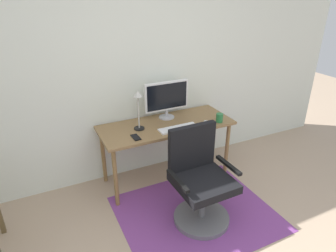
{
  "coord_description": "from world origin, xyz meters",
  "views": [
    {
      "loc": [
        -0.95,
        -0.87,
        2.09
      ],
      "look_at": [
        0.24,
        1.58,
        0.8
      ],
      "focal_mm": 31.85,
      "sensor_mm": 36.0,
      "label": 1
    }
  ],
  "objects_px": {
    "desk": "(166,130)",
    "coffee_cup": "(219,118)",
    "monitor": "(167,97)",
    "computer_mouse": "(207,122)",
    "office_chair": "(200,184)",
    "cell_phone": "(136,137)",
    "desk_lamp": "(138,104)",
    "keyboard": "(178,128)"
  },
  "relations": [
    {
      "from": "computer_mouse",
      "to": "desk",
      "type": "bearing_deg",
      "value": 154.42
    },
    {
      "from": "desk_lamp",
      "to": "monitor",
      "type": "bearing_deg",
      "value": 20.7
    },
    {
      "from": "keyboard",
      "to": "monitor",
      "type": "bearing_deg",
      "value": 86.72
    },
    {
      "from": "desk",
      "to": "keyboard",
      "type": "distance_m",
      "value": 0.2
    },
    {
      "from": "desk",
      "to": "cell_phone",
      "type": "height_order",
      "value": "cell_phone"
    },
    {
      "from": "desk",
      "to": "monitor",
      "type": "xyz_separation_m",
      "value": [
        0.08,
        0.16,
        0.32
      ]
    },
    {
      "from": "monitor",
      "to": "coffee_cup",
      "type": "distance_m",
      "value": 0.64
    },
    {
      "from": "keyboard",
      "to": "computer_mouse",
      "type": "distance_m",
      "value": 0.35
    },
    {
      "from": "monitor",
      "to": "office_chair",
      "type": "relative_size",
      "value": 0.56
    },
    {
      "from": "cell_phone",
      "to": "keyboard",
      "type": "bearing_deg",
      "value": -2.23
    },
    {
      "from": "monitor",
      "to": "coffee_cup",
      "type": "bearing_deg",
      "value": -37.51
    },
    {
      "from": "keyboard",
      "to": "coffee_cup",
      "type": "bearing_deg",
      "value": -4.27
    },
    {
      "from": "desk",
      "to": "keyboard",
      "type": "relative_size",
      "value": 3.45
    },
    {
      "from": "monitor",
      "to": "desk",
      "type": "bearing_deg",
      "value": -116.5
    },
    {
      "from": "desk",
      "to": "computer_mouse",
      "type": "distance_m",
      "value": 0.46
    },
    {
      "from": "desk",
      "to": "monitor",
      "type": "bearing_deg",
      "value": 63.5
    },
    {
      "from": "cell_phone",
      "to": "desk_lamp",
      "type": "bearing_deg",
      "value": 57.92
    },
    {
      "from": "monitor",
      "to": "office_chair",
      "type": "distance_m",
      "value": 1.08
    },
    {
      "from": "computer_mouse",
      "to": "cell_phone",
      "type": "bearing_deg",
      "value": 178.05
    },
    {
      "from": "monitor",
      "to": "computer_mouse",
      "type": "bearing_deg",
      "value": -46.8
    },
    {
      "from": "keyboard",
      "to": "desk_lamp",
      "type": "height_order",
      "value": "desk_lamp"
    },
    {
      "from": "desk",
      "to": "cell_phone",
      "type": "relative_size",
      "value": 10.58
    },
    {
      "from": "coffee_cup",
      "to": "office_chair",
      "type": "bearing_deg",
      "value": -136.18
    },
    {
      "from": "coffee_cup",
      "to": "computer_mouse",
      "type": "bearing_deg",
      "value": 173.66
    },
    {
      "from": "computer_mouse",
      "to": "desk_lamp",
      "type": "relative_size",
      "value": 0.24
    },
    {
      "from": "office_chair",
      "to": "desk_lamp",
      "type": "bearing_deg",
      "value": 110.92
    },
    {
      "from": "desk_lamp",
      "to": "office_chair",
      "type": "bearing_deg",
      "value": -68.06
    },
    {
      "from": "keyboard",
      "to": "coffee_cup",
      "type": "relative_size",
      "value": 4.31
    },
    {
      "from": "coffee_cup",
      "to": "desk_lamp",
      "type": "height_order",
      "value": "desk_lamp"
    },
    {
      "from": "coffee_cup",
      "to": "cell_phone",
      "type": "bearing_deg",
      "value": 177.38
    },
    {
      "from": "monitor",
      "to": "desk_lamp",
      "type": "height_order",
      "value": "monitor"
    },
    {
      "from": "cell_phone",
      "to": "office_chair",
      "type": "relative_size",
      "value": 0.15
    },
    {
      "from": "computer_mouse",
      "to": "cell_phone",
      "type": "xyz_separation_m",
      "value": [
        -0.83,
        0.03,
        -0.01
      ]
    },
    {
      "from": "keyboard",
      "to": "cell_phone",
      "type": "distance_m",
      "value": 0.48
    },
    {
      "from": "desk",
      "to": "desk_lamp",
      "type": "distance_m",
      "value": 0.48
    },
    {
      "from": "coffee_cup",
      "to": "cell_phone",
      "type": "distance_m",
      "value": 0.98
    },
    {
      "from": "office_chair",
      "to": "monitor",
      "type": "bearing_deg",
      "value": 83.49
    },
    {
      "from": "desk",
      "to": "office_chair",
      "type": "bearing_deg",
      "value": -90.74
    },
    {
      "from": "monitor",
      "to": "coffee_cup",
      "type": "xyz_separation_m",
      "value": [
        0.48,
        -0.37,
        -0.2
      ]
    },
    {
      "from": "desk",
      "to": "coffee_cup",
      "type": "xyz_separation_m",
      "value": [
        0.56,
        -0.21,
        0.12
      ]
    },
    {
      "from": "coffee_cup",
      "to": "office_chair",
      "type": "relative_size",
      "value": 0.11
    },
    {
      "from": "cell_phone",
      "to": "office_chair",
      "type": "height_order",
      "value": "office_chair"
    }
  ]
}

